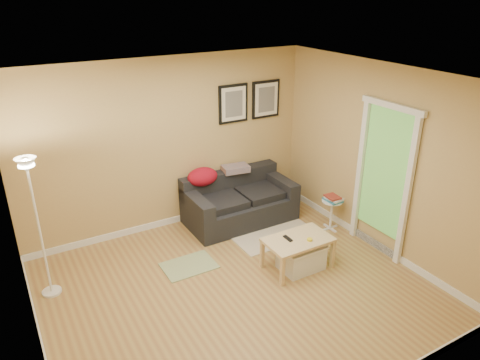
% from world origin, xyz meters
% --- Properties ---
extents(floor, '(4.50, 4.50, 0.00)m').
position_xyz_m(floor, '(0.00, 0.00, 0.00)').
color(floor, '#A58646').
rests_on(floor, ground).
extents(ceiling, '(4.50, 4.50, 0.00)m').
position_xyz_m(ceiling, '(0.00, 0.00, 2.60)').
color(ceiling, white).
rests_on(ceiling, wall_back).
extents(wall_back, '(4.50, 0.00, 4.50)m').
position_xyz_m(wall_back, '(0.00, 2.00, 1.30)').
color(wall_back, tan).
rests_on(wall_back, ground).
extents(wall_front, '(4.50, 0.00, 4.50)m').
position_xyz_m(wall_front, '(0.00, -2.00, 1.30)').
color(wall_front, tan).
rests_on(wall_front, ground).
extents(wall_left, '(0.00, 4.00, 4.00)m').
position_xyz_m(wall_left, '(-2.25, 0.00, 1.30)').
color(wall_left, tan).
rests_on(wall_left, ground).
extents(wall_right, '(0.00, 4.00, 4.00)m').
position_xyz_m(wall_right, '(2.25, 0.00, 1.30)').
color(wall_right, tan).
rests_on(wall_right, ground).
extents(baseboard_back, '(4.50, 0.02, 0.10)m').
position_xyz_m(baseboard_back, '(0.00, 1.99, 0.05)').
color(baseboard_back, white).
rests_on(baseboard_back, ground).
extents(baseboard_left, '(0.02, 4.00, 0.10)m').
position_xyz_m(baseboard_left, '(-2.24, 0.00, 0.05)').
color(baseboard_left, white).
rests_on(baseboard_left, ground).
extents(baseboard_right, '(0.02, 4.00, 0.10)m').
position_xyz_m(baseboard_right, '(2.24, 0.00, 0.05)').
color(baseboard_right, white).
rests_on(baseboard_right, ground).
extents(sofa, '(1.70, 0.90, 0.75)m').
position_xyz_m(sofa, '(0.94, 1.53, 0.38)').
color(sofa, black).
rests_on(sofa, ground).
extents(red_throw, '(0.48, 0.36, 0.28)m').
position_xyz_m(red_throw, '(0.43, 1.81, 0.77)').
color(red_throw, maroon).
rests_on(red_throw, sofa).
extents(plaid_throw, '(0.45, 0.32, 0.10)m').
position_xyz_m(plaid_throw, '(1.03, 1.82, 0.78)').
color(plaid_throw, tan).
rests_on(plaid_throw, sofa).
extents(framed_print_left, '(0.50, 0.04, 0.60)m').
position_xyz_m(framed_print_left, '(1.08, 1.98, 1.80)').
color(framed_print_left, black).
rests_on(framed_print_left, wall_back).
extents(framed_print_right, '(0.50, 0.04, 0.60)m').
position_xyz_m(framed_print_right, '(1.68, 1.98, 1.80)').
color(framed_print_right, black).
rests_on(framed_print_right, wall_back).
extents(area_rug, '(1.25, 0.85, 0.01)m').
position_xyz_m(area_rug, '(1.16, 0.94, 0.01)').
color(area_rug, beige).
rests_on(area_rug, ground).
extents(green_runner, '(0.70, 0.50, 0.01)m').
position_xyz_m(green_runner, '(-0.30, 0.76, 0.01)').
color(green_runner, '#668C4C').
rests_on(green_runner, ground).
extents(coffee_table, '(0.93, 0.63, 0.44)m').
position_xyz_m(coffee_table, '(0.95, 0.01, 0.22)').
color(coffee_table, '#E0C288').
rests_on(coffee_table, ground).
extents(remote_control, '(0.05, 0.16, 0.02)m').
position_xyz_m(remote_control, '(0.82, 0.08, 0.45)').
color(remote_control, black).
rests_on(remote_control, coffee_table).
extents(tape_roll, '(0.07, 0.07, 0.03)m').
position_xyz_m(tape_roll, '(1.05, -0.10, 0.45)').
color(tape_roll, yellow).
rests_on(tape_roll, coffee_table).
extents(storage_bin, '(0.57, 0.42, 0.35)m').
position_xyz_m(storage_bin, '(0.98, -0.03, 0.18)').
color(storage_bin, white).
rests_on(storage_bin, ground).
extents(side_table, '(0.32, 0.32, 0.49)m').
position_xyz_m(side_table, '(2.02, 0.59, 0.24)').
color(side_table, white).
rests_on(side_table, ground).
extents(book_stack, '(0.25, 0.30, 0.08)m').
position_xyz_m(book_stack, '(2.02, 0.58, 0.53)').
color(book_stack, teal).
rests_on(book_stack, side_table).
extents(floor_lamp, '(0.23, 0.23, 1.79)m').
position_xyz_m(floor_lamp, '(-2.00, 1.08, 0.84)').
color(floor_lamp, white).
rests_on(floor_lamp, ground).
extents(doorway, '(0.12, 1.01, 2.13)m').
position_xyz_m(doorway, '(2.20, -0.15, 1.02)').
color(doorway, white).
rests_on(doorway, ground).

